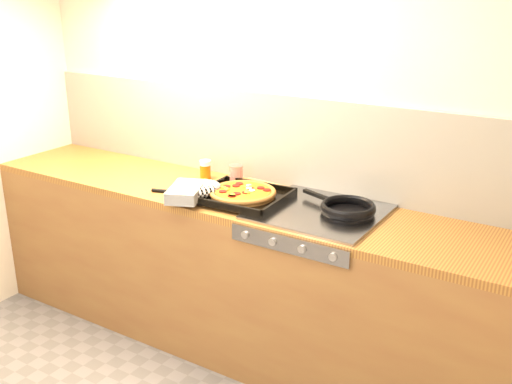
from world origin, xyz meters
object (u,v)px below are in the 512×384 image
Objects in this scene: pizza_on_tray at (228,193)px; tomato_can at (236,175)px; frying_pan at (347,209)px; juice_glass at (205,169)px.

pizza_on_tray is 0.27m from tomato_can.
frying_pan is 4.31× the size of juice_glass.
frying_pan is at bearing -8.84° from tomato_can.
pizza_on_tray reaches higher than frying_pan.
juice_glass is (-0.93, 0.11, 0.02)m from frying_pan.
pizza_on_tray is 1.26× the size of frying_pan.
juice_glass is (-0.32, 0.24, 0.01)m from pizza_on_tray.
tomato_can is at bearing 171.16° from frying_pan.
frying_pan is at bearing 12.29° from pizza_on_tray.
frying_pan is (0.60, 0.13, -0.01)m from pizza_on_tray.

